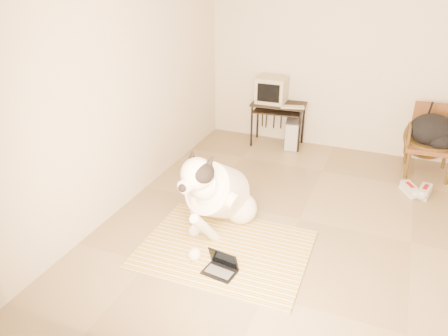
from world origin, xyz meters
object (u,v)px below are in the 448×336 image
Objects in this scene: computer_desk at (278,109)px; crt_monitor at (272,90)px; pc_tower at (292,133)px; backpack at (434,132)px; dog at (218,194)px; laptop at (221,266)px; rattan_chair at (430,140)px.

crt_monitor is (-0.13, 0.04, 0.28)m from computer_desk.
backpack reaches higher than pc_tower.
computer_desk is 1.43× the size of backpack.
dog is 3.07m from backpack.
computer_desk is at bearing -173.41° from pc_tower.
pc_tower is at bearing 172.25° from backpack.
crt_monitor is at bearing 94.02° from dog.
dog is at bearing 115.33° from laptop.
computer_desk is 2.16m from backpack.
computer_desk is at bearing 96.90° from laptop.
dog is at bearing -94.24° from pc_tower.
dog is at bearing -132.02° from rattan_chair.
computer_desk is at bearing 173.80° from backpack.
pc_tower is (0.18, 2.49, -0.19)m from dog.
crt_monitor is 2.30m from backpack.
crt_monitor is (-0.18, 2.51, 0.45)m from dog.
crt_monitor is 2.31m from rattan_chair.
backpack is (1.91, -0.26, 0.40)m from pc_tower.
backpack is at bearing 58.95° from laptop.
dog is at bearing -88.83° from computer_desk.
dog is 1.74× the size of computer_desk.
pc_tower is (0.24, 0.03, -0.36)m from computer_desk.
computer_desk reaches higher than pc_tower.
crt_monitor reaches higher than laptop.
backpack is (1.77, 2.93, 0.54)m from laptop.
backpack is at bearing 46.74° from dog.
laptop is 0.39× the size of computer_desk.
dog is 1.58× the size of rattan_chair.
crt_monitor is 0.89× the size of pc_tower.
laptop is 3.34m from crt_monitor.
pc_tower is 0.84× the size of backpack.
dog reaches higher than computer_desk.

